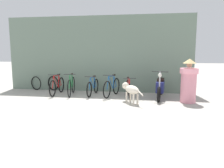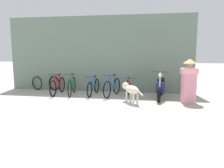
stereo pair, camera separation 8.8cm
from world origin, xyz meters
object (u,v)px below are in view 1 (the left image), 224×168
(bicycle_0, at_px, (57,86))
(person_in_robes, at_px, (189,81))
(stray_dog, at_px, (131,89))
(bicycle_2, at_px, (93,87))
(bicycle_3, at_px, (112,87))
(spare_tire_left, at_px, (53,83))
(bicycle_4, at_px, (129,89))
(spare_tire_right, at_px, (36,83))
(motorcycle, at_px, (160,87))
(bicycle_1, at_px, (71,86))

(bicycle_0, xyz_separation_m, person_in_robes, (5.09, -0.65, 0.40))
(stray_dog, bearing_deg, bicycle_2, 18.26)
(bicycle_3, relative_size, spare_tire_left, 2.38)
(bicycle_4, bearing_deg, spare_tire_right, -112.58)
(motorcycle, bearing_deg, bicycle_3, -87.12)
(bicycle_1, xyz_separation_m, spare_tire_left, (-1.18, 0.87, -0.04))
(bicycle_4, height_order, spare_tire_right, bicycle_4)
(bicycle_1, xyz_separation_m, spare_tire_right, (-2.02, 0.88, -0.06))
(bicycle_0, bearing_deg, spare_tire_left, -149.51)
(bicycle_1, relative_size, stray_dog, 1.59)
(bicycle_1, bearing_deg, bicycle_4, 78.11)
(motorcycle, xyz_separation_m, person_in_robes, (0.92, -0.53, 0.34))
(motorcycle, height_order, stray_dog, motorcycle)
(bicycle_1, height_order, spare_tire_right, bicycle_1)
(bicycle_0, distance_m, motorcycle, 4.17)
(stray_dog, bearing_deg, bicycle_4, -27.22)
(bicycle_4, bearing_deg, bicycle_2, -108.46)
(bicycle_0, xyz_separation_m, bicycle_1, (0.62, -0.02, 0.02))
(bicycle_3, relative_size, person_in_robes, 1.05)
(bicycle_0, bearing_deg, person_in_robes, 80.23)
(bicycle_3, distance_m, spare_tire_right, 3.79)
(motorcycle, relative_size, spare_tire_right, 3.07)
(motorcycle, bearing_deg, bicycle_2, -88.43)
(spare_tire_right, bearing_deg, bicycle_2, -14.23)
(bicycle_1, xyz_separation_m, bicycle_4, (2.34, -0.06, -0.05))
(bicycle_2, relative_size, motorcycle, 0.82)
(stray_dog, xyz_separation_m, person_in_robes, (1.97, 0.38, 0.29))
(bicycle_4, xyz_separation_m, motorcycle, (1.20, -0.04, 0.09))
(bicycle_3, bearing_deg, bicycle_4, 95.95)
(spare_tire_left, relative_size, spare_tire_right, 1.05)
(bicycle_4, bearing_deg, bicycle_1, -102.01)
(motorcycle, relative_size, stray_dog, 1.85)
(bicycle_0, bearing_deg, stray_dog, 69.26)
(bicycle_1, xyz_separation_m, motorcycle, (3.54, -0.10, 0.04))
(spare_tire_left, bearing_deg, bicycle_4, -14.87)
(bicycle_2, bearing_deg, bicycle_4, 84.41)
(stray_dog, distance_m, spare_tire_right, 4.90)
(bicycle_3, height_order, stray_dog, bicycle_3)
(motorcycle, height_order, spare_tire_right, motorcycle)
(bicycle_1, height_order, bicycle_3, bicycle_1)
(bicycle_2, relative_size, bicycle_4, 0.98)
(bicycle_2, height_order, bicycle_3, bicycle_3)
(motorcycle, xyz_separation_m, stray_dog, (-1.05, -0.91, 0.05))
(stray_dog, relative_size, person_in_robes, 0.69)
(bicycle_0, relative_size, bicycle_2, 1.04)
(spare_tire_right, bearing_deg, person_in_robes, -13.06)
(bicycle_1, height_order, motorcycle, motorcycle)
(person_in_robes, bearing_deg, motorcycle, 5.48)
(stray_dog, bearing_deg, person_in_robes, -115.54)
(bicycle_2, height_order, spare_tire_right, bicycle_2)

